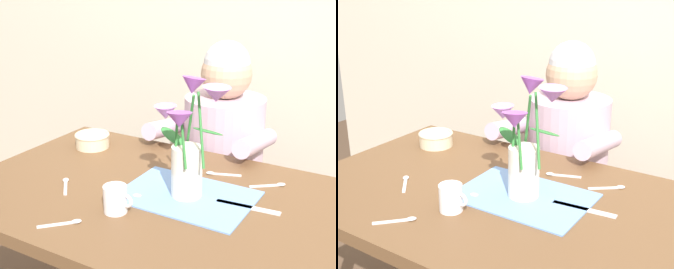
% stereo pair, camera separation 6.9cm
% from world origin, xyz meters
% --- Properties ---
extents(wood_panel_backdrop, '(4.00, 0.10, 2.50)m').
position_xyz_m(wood_panel_backdrop, '(0.00, 1.05, 1.25)').
color(wood_panel_backdrop, beige).
rests_on(wood_panel_backdrop, ground_plane).
extents(dining_table, '(1.20, 0.80, 0.74)m').
position_xyz_m(dining_table, '(0.00, 0.00, 0.64)').
color(dining_table, brown).
rests_on(dining_table, ground_plane).
extents(seated_person, '(0.45, 0.47, 1.14)m').
position_xyz_m(seated_person, '(-0.02, 0.62, 0.56)').
color(seated_person, '#4C4C56').
rests_on(seated_person, ground_plane).
extents(striped_placemat, '(0.40, 0.28, 0.00)m').
position_xyz_m(striped_placemat, '(0.11, 0.03, 0.74)').
color(striped_placemat, '#6B93D1').
rests_on(striped_placemat, dining_table).
extents(flower_vase, '(0.25, 0.24, 0.36)m').
position_xyz_m(flower_vase, '(0.12, 0.02, 0.91)').
color(flower_vase, silver).
rests_on(flower_vase, dining_table).
extents(ceramic_bowl, '(0.14, 0.14, 0.06)m').
position_xyz_m(ceramic_bowl, '(-0.41, 0.22, 0.77)').
color(ceramic_bowl, beige).
rests_on(ceramic_bowl, dining_table).
extents(dinner_knife, '(0.19, 0.03, 0.00)m').
position_xyz_m(dinner_knife, '(0.30, 0.05, 0.74)').
color(dinner_knife, silver).
rests_on(dinner_knife, dining_table).
extents(tea_cup, '(0.09, 0.07, 0.08)m').
position_xyz_m(tea_cup, '(-0.02, -0.16, 0.78)').
color(tea_cup, silver).
rests_on(tea_cup, dining_table).
extents(spoon_0, '(0.12, 0.05, 0.01)m').
position_xyz_m(spoon_0, '(0.13, 0.22, 0.74)').
color(spoon_0, silver).
rests_on(spoon_0, dining_table).
extents(spoon_1, '(0.09, 0.10, 0.01)m').
position_xyz_m(spoon_1, '(-0.09, -0.28, 0.74)').
color(spoon_1, silver).
rests_on(spoon_1, dining_table).
extents(spoon_2, '(0.12, 0.02, 0.01)m').
position_xyz_m(spoon_2, '(-0.04, -0.05, 0.74)').
color(spoon_2, silver).
rests_on(spoon_2, dining_table).
extents(spoon_3, '(0.09, 0.10, 0.01)m').
position_xyz_m(spoon_3, '(-0.27, -0.09, 0.74)').
color(spoon_3, silver).
rests_on(spoon_3, dining_table).
extents(spoon_4, '(0.10, 0.08, 0.01)m').
position_xyz_m(spoon_4, '(0.32, 0.23, 0.74)').
color(spoon_4, silver).
rests_on(spoon_4, dining_table).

